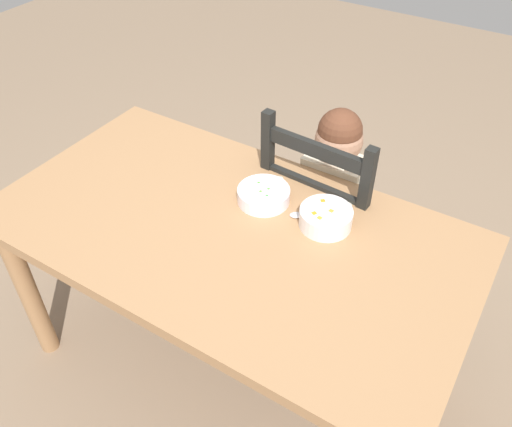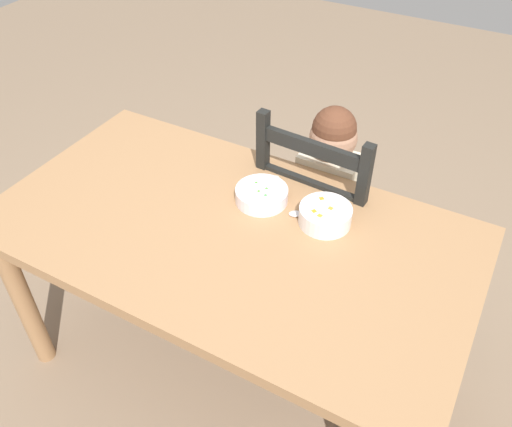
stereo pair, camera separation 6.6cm
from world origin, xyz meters
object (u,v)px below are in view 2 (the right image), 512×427
object	(u,v)px
dining_table	(230,250)
spoon	(302,214)
child_figure	(325,188)
bowl_of_carrots	(325,215)
dining_chair	(321,222)
bowl_of_peas	(262,195)

from	to	relation	value
dining_table	spoon	xyz separation A→B (m)	(0.17, 0.17, 0.10)
spoon	child_figure	bearing A→B (deg)	96.66
dining_table	spoon	bearing A→B (deg)	44.01
bowl_of_carrots	spoon	distance (m)	0.08
dining_chair	bowl_of_carrots	size ratio (longest dim) A/B	5.76
child_figure	bowl_of_carrots	world-z (taller)	child_figure
child_figure	bowl_of_peas	bearing A→B (deg)	-111.13
bowl_of_peas	spoon	distance (m)	0.15
dining_table	dining_chair	xyz separation A→B (m)	(0.14, 0.46, -0.18)
bowl_of_peas	bowl_of_carrots	distance (m)	0.23
spoon	dining_table	bearing A→B (deg)	-135.99
dining_table	dining_chair	world-z (taller)	dining_chair
child_figure	bowl_of_peas	xyz separation A→B (m)	(-0.11, -0.29, 0.13)
dining_table	bowl_of_carrots	bearing A→B (deg)	33.55
bowl_of_carrots	spoon	xyz separation A→B (m)	(-0.08, 0.00, -0.03)
bowl_of_carrots	spoon	world-z (taller)	bowl_of_carrots
dining_table	bowl_of_peas	distance (m)	0.21
child_figure	bowl_of_peas	size ratio (longest dim) A/B	5.46
bowl_of_peas	dining_chair	bearing A→B (deg)	69.69
bowl_of_peas	bowl_of_carrots	world-z (taller)	bowl_of_carrots
dining_chair	bowl_of_peas	distance (m)	0.44
dining_chair	child_figure	distance (m)	0.17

